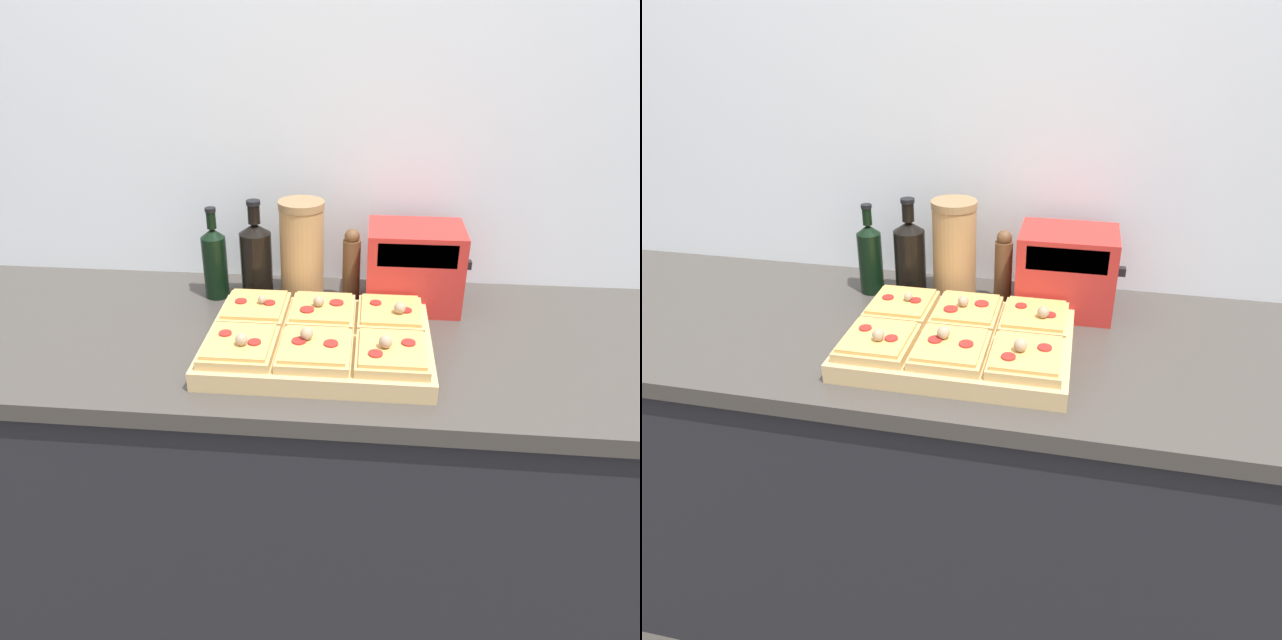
{
  "view_description": "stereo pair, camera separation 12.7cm",
  "coord_description": "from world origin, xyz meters",
  "views": [
    {
      "loc": [
        0.04,
        -0.85,
        1.59
      ],
      "look_at": [
        -0.06,
        0.27,
        0.99
      ],
      "focal_mm": 32.0,
      "sensor_mm": 36.0,
      "label": 1
    },
    {
      "loc": [
        0.17,
        -0.83,
        1.59
      ],
      "look_at": [
        -0.06,
        0.27,
        0.99
      ],
      "focal_mm": 32.0,
      "sensor_mm": 36.0,
      "label": 2
    }
  ],
  "objects": [
    {
      "name": "kitchen_counter",
      "position": [
        0.0,
        0.32,
        0.46
      ],
      "size": [
        2.63,
        0.67,
        0.93
      ],
      "color": "#232328",
      "rests_on": "ground_plane"
    },
    {
      "name": "pizza_slice_back_left",
      "position": [
        -0.22,
        0.33,
        0.98
      ],
      "size": [
        0.15,
        0.16,
        0.05
      ],
      "color": "tan",
      "rests_on": "cutting_board"
    },
    {
      "name": "pepper_mill",
      "position": [
        -0.0,
        0.5,
        1.02
      ],
      "size": [
        0.04,
        0.04,
        0.2
      ],
      "color": "brown",
      "rests_on": "kitchen_counter"
    },
    {
      "name": "pizza_slice_front_right",
      "position": [
        0.1,
        0.15,
        0.98
      ],
      "size": [
        0.15,
        0.16,
        0.06
      ],
      "color": "tan",
      "rests_on": "cutting_board"
    },
    {
      "name": "pizza_slice_front_center",
      "position": [
        -0.06,
        0.15,
        0.98
      ],
      "size": [
        0.15,
        0.16,
        0.06
      ],
      "color": "tan",
      "rests_on": "cutting_board"
    },
    {
      "name": "olive_oil_bottle",
      "position": [
        -0.35,
        0.5,
        1.03
      ],
      "size": [
        0.06,
        0.06,
        0.24
      ],
      "color": "black",
      "rests_on": "kitchen_counter"
    },
    {
      "name": "wall_back",
      "position": [
        0.0,
        0.67,
        1.25
      ],
      "size": [
        6.0,
        0.06,
        2.5
      ],
      "color": "silver",
      "rests_on": "ground_plane"
    },
    {
      "name": "wine_bottle",
      "position": [
        -0.24,
        0.5,
        1.03
      ],
      "size": [
        0.08,
        0.08,
        0.26
      ],
      "color": "black",
      "rests_on": "kitchen_counter"
    },
    {
      "name": "pizza_slice_front_left",
      "position": [
        -0.22,
        0.15,
        0.98
      ],
      "size": [
        0.15,
        0.16,
        0.05
      ],
      "color": "tan",
      "rests_on": "cutting_board"
    },
    {
      "name": "toaster_oven",
      "position": [
        0.16,
        0.5,
        1.03
      ],
      "size": [
        0.26,
        0.17,
        0.21
      ],
      "color": "red",
      "rests_on": "kitchen_counter"
    },
    {
      "name": "pizza_slice_back_center",
      "position": [
        -0.06,
        0.33,
        0.98
      ],
      "size": [
        0.15,
        0.16,
        0.05
      ],
      "color": "tan",
      "rests_on": "cutting_board"
    },
    {
      "name": "pizza_slice_back_right",
      "position": [
        0.1,
        0.33,
        0.98
      ],
      "size": [
        0.15,
        0.16,
        0.05
      ],
      "color": "tan",
      "rests_on": "cutting_board"
    },
    {
      "name": "grain_jar_tall",
      "position": [
        -0.13,
        0.5,
        1.06
      ],
      "size": [
        0.11,
        0.11,
        0.26
      ],
      "color": "#AD7F4C",
      "rests_on": "kitchen_counter"
    },
    {
      "name": "cutting_board",
      "position": [
        -0.06,
        0.24,
        0.95
      ],
      "size": [
        0.49,
        0.36,
        0.04
      ],
      "primitive_type": "cube",
      "color": "tan",
      "rests_on": "kitchen_counter"
    }
  ]
}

